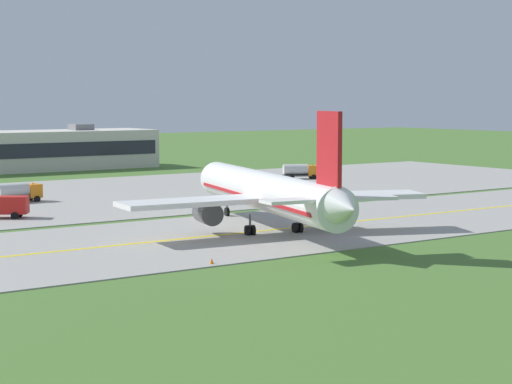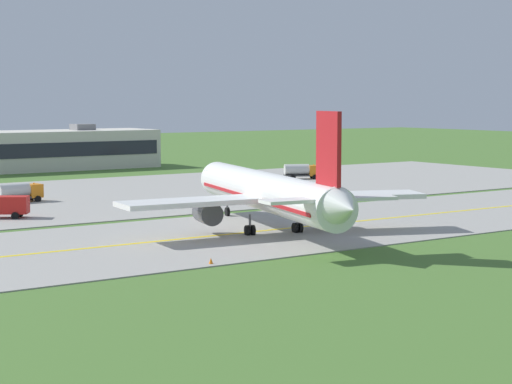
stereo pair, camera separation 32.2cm
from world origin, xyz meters
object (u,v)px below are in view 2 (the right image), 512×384
object	(u,v)px
service_truck_fuel	(2,205)
service_truck_catering	(302,171)
service_truck_baggage	(20,191)
airplane_lead	(269,193)

from	to	relation	value
service_truck_fuel	service_truck_catering	size ratio (longest dim) A/B	0.98
service_truck_baggage	service_truck_fuel	world-z (taller)	service_truck_baggage
service_truck_baggage	service_truck_fuel	distance (m)	15.98
airplane_lead	service_truck_baggage	world-z (taller)	airplane_lead
service_truck_catering	service_truck_fuel	bearing A→B (deg)	-160.43
airplane_lead	service_truck_baggage	bearing A→B (deg)	106.39
service_truck_fuel	airplane_lead	bearing A→B (deg)	-53.96
airplane_lead	service_truck_catering	distance (m)	62.29
airplane_lead	service_truck_fuel	bearing A→B (deg)	126.04
airplane_lead	service_truck_baggage	xyz separation A→B (m)	(-11.91, 40.51, -2.60)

